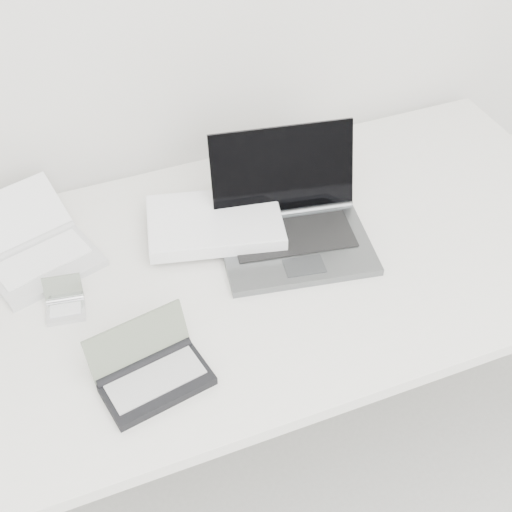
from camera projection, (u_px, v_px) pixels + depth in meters
name	position (u px, v px, depth m)	size (l,w,h in m)	color
desk	(262.00, 276.00, 1.59)	(1.60, 0.80, 0.73)	white
laptop_large	(254.00, 224.00, 1.59)	(0.51, 0.39, 0.22)	#5B5E60
netbook_open_white	(36.00, 252.00, 1.54)	(0.29, 0.33, 0.10)	silver
pda_silver	(65.00, 305.00, 1.44)	(0.09, 0.09, 0.06)	silver
palmtop_charcoal	(152.00, 373.00, 1.31)	(0.22, 0.17, 0.11)	black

